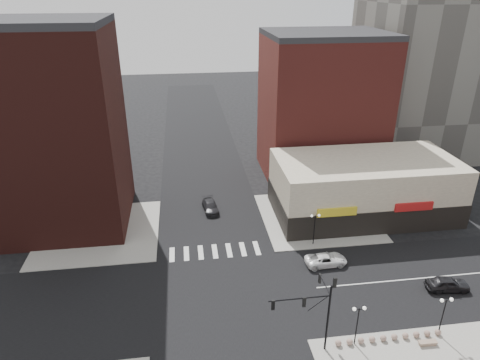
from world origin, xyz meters
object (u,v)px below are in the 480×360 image
object	(u,v)px
dark_sedan_east	(448,284)
stone_bench	(428,343)
street_lamp_ne	(315,222)
dark_sedan_north	(210,206)
white_suv	(326,260)
street_lamp_se_a	(358,316)
traffic_signal	(317,304)
street_lamp_se_b	(445,307)

from	to	relation	value
dark_sedan_east	stone_bench	size ratio (longest dim) A/B	2.64
street_lamp_ne	dark_sedan_north	xyz separation A→B (m)	(-11.88, 10.36, -2.61)
white_suv	dark_sedan_north	world-z (taller)	dark_sedan_north
street_lamp_se_a	stone_bench	world-z (taller)	street_lamp_se_a
street_lamp_ne	dark_sedan_north	distance (m)	15.98
traffic_signal	stone_bench	bearing A→B (deg)	-6.57
stone_bench	traffic_signal	bearing A→B (deg)	175.21
dark_sedan_north	stone_bench	size ratio (longest dim) A/B	2.77
street_lamp_se_a	dark_sedan_north	xyz separation A→B (m)	(-10.88, 26.36, -2.61)
street_lamp_ne	white_suv	xyz separation A→B (m)	(0.26, -4.13, -2.63)
white_suv	dark_sedan_east	bearing A→B (deg)	-120.97
dark_sedan_east	dark_sedan_north	size ratio (longest dim) A/B	0.95
street_lamp_ne	traffic_signal	bearing A→B (deg)	-106.75
traffic_signal	street_lamp_ne	world-z (taller)	traffic_signal
white_suv	dark_sedan_north	distance (m)	18.91
street_lamp_se_a	dark_sedan_east	world-z (taller)	street_lamp_se_a
traffic_signal	dark_sedan_east	size ratio (longest dim) A/B	1.75
street_lamp_ne	dark_sedan_east	distance (m)	15.49
dark_sedan_north	stone_bench	xyz separation A→B (m)	(17.27, -27.36, -0.35)
dark_sedan_north	stone_bench	bearing A→B (deg)	-64.13
street_lamp_ne	white_suv	bearing A→B (deg)	-86.41
street_lamp_se_a	street_lamp_ne	bearing A→B (deg)	86.42
street_lamp_se_b	dark_sedan_north	world-z (taller)	street_lamp_se_b
white_suv	stone_bench	bearing A→B (deg)	-161.07
traffic_signal	street_lamp_se_b	xyz separation A→B (m)	(11.76, -0.17, -1.67)
dark_sedan_north	stone_bench	world-z (taller)	dark_sedan_north
street_lamp_ne	white_suv	world-z (taller)	street_lamp_ne
dark_sedan_north	street_lamp_ne	bearing A→B (deg)	-47.49
dark_sedan_north	street_lamp_se_a	bearing A→B (deg)	-73.96
traffic_signal	dark_sedan_north	distance (m)	27.48
street_lamp_ne	dark_sedan_east	bearing A→B (deg)	-41.49
traffic_signal	street_lamp_ne	xyz separation A→B (m)	(4.76, 15.83, -1.67)
street_lamp_se_b	street_lamp_ne	world-z (taller)	same
white_suv	street_lamp_se_a	bearing A→B (deg)	171.15
traffic_signal	street_lamp_se_a	xyz separation A→B (m)	(3.76, -0.17, -1.67)
dark_sedan_east	dark_sedan_north	distance (m)	31.04
street_lamp_ne	white_suv	size ratio (longest dim) A/B	0.87
stone_bench	white_suv	bearing A→B (deg)	113.50
traffic_signal	white_suv	distance (m)	13.44
street_lamp_ne	street_lamp_se_b	bearing A→B (deg)	-66.37
white_suv	stone_bench	world-z (taller)	white_suv
street_lamp_ne	street_lamp_se_a	bearing A→B (deg)	-93.58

